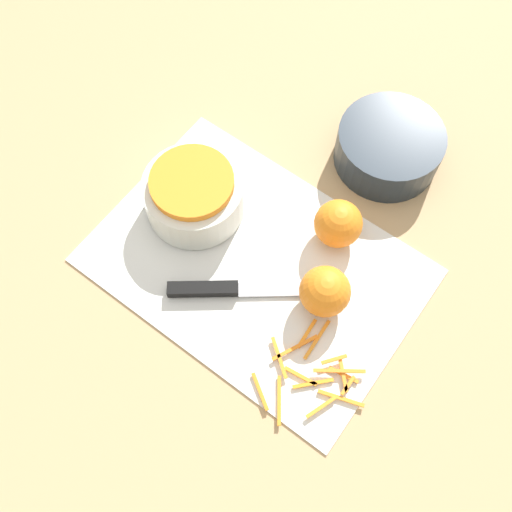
{
  "coord_description": "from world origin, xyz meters",
  "views": [
    {
      "loc": [
        0.22,
        -0.29,
        0.83
      ],
      "look_at": [
        0.0,
        0.0,
        0.04
      ],
      "focal_mm": 42.0,
      "sensor_mm": 36.0,
      "label": 1
    }
  ],
  "objects_px": {
    "bowl_speckled": "(194,194)",
    "orange_left": "(325,291)",
    "bowl_dark": "(389,147)",
    "knife": "(222,289)",
    "orange_right": "(338,224)"
  },
  "relations": [
    {
      "from": "bowl_speckled",
      "to": "orange_left",
      "type": "distance_m",
      "value": 0.25
    },
    {
      "from": "bowl_speckled",
      "to": "bowl_dark",
      "type": "xyz_separation_m",
      "value": [
        0.19,
        0.26,
        -0.01
      ]
    },
    {
      "from": "knife",
      "to": "orange_right",
      "type": "xyz_separation_m",
      "value": [
        0.08,
        0.18,
        0.03
      ]
    },
    {
      "from": "orange_left",
      "to": "bowl_dark",
      "type": "bearing_deg",
      "value": 101.88
    },
    {
      "from": "bowl_dark",
      "to": "orange_left",
      "type": "bearing_deg",
      "value": -78.12
    },
    {
      "from": "bowl_dark",
      "to": "knife",
      "type": "xyz_separation_m",
      "value": [
        -0.07,
        -0.35,
        -0.02
      ]
    },
    {
      "from": "bowl_dark",
      "to": "knife",
      "type": "height_order",
      "value": "bowl_dark"
    },
    {
      "from": "bowl_speckled",
      "to": "bowl_dark",
      "type": "bearing_deg",
      "value": 53.4
    },
    {
      "from": "bowl_speckled",
      "to": "orange_left",
      "type": "xyz_separation_m",
      "value": [
        0.25,
        -0.01,
        -0.0
      ]
    },
    {
      "from": "knife",
      "to": "bowl_speckled",
      "type": "bearing_deg",
      "value": 106.26
    },
    {
      "from": "knife",
      "to": "orange_left",
      "type": "bearing_deg",
      "value": -6.97
    },
    {
      "from": "bowl_speckled",
      "to": "knife",
      "type": "xyz_separation_m",
      "value": [
        0.12,
        -0.09,
        -0.03
      ]
    },
    {
      "from": "bowl_dark",
      "to": "knife",
      "type": "bearing_deg",
      "value": -101.61
    },
    {
      "from": "bowl_speckled",
      "to": "knife",
      "type": "bearing_deg",
      "value": -36.18
    },
    {
      "from": "orange_right",
      "to": "bowl_dark",
      "type": "bearing_deg",
      "value": 94.29
    }
  ]
}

